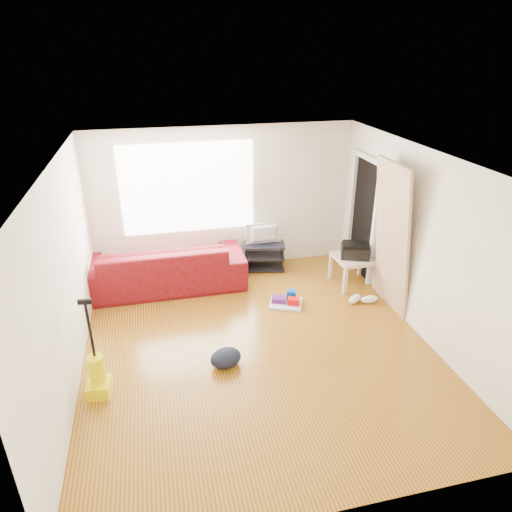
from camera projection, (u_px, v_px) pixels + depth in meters
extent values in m
cube|color=#693D0B|center=(258.00, 345.00, 6.14)|extent=(4.50, 5.00, 0.01)
cube|color=white|center=(258.00, 161.00, 5.08)|extent=(4.50, 5.00, 0.01)
cube|color=beige|center=(224.00, 200.00, 7.81)|extent=(4.50, 0.01, 2.50)
cube|color=beige|center=(335.00, 403.00, 3.40)|extent=(4.50, 0.01, 2.50)
cube|color=beige|center=(64.00, 281.00, 5.14)|extent=(0.01, 5.00, 2.50)
cube|color=beige|center=(422.00, 245.00, 6.07)|extent=(0.01, 5.00, 2.50)
cube|color=white|center=(188.00, 188.00, 7.57)|extent=(2.20, 0.01, 1.50)
cube|color=silver|center=(374.00, 229.00, 7.27)|extent=(0.06, 0.08, 2.00)
cube|color=silver|center=(351.00, 211.00, 8.07)|extent=(0.06, 0.08, 2.00)
cube|color=silver|center=(369.00, 158.00, 7.23)|extent=(0.06, 0.98, 0.08)
cube|color=black|center=(364.00, 219.00, 7.68)|extent=(0.01, 0.86, 1.98)
imported|color=#500502|center=(166.00, 286.00, 7.63)|extent=(2.62, 1.02, 0.76)
cube|color=black|center=(264.00, 267.00, 8.22)|extent=(0.76, 0.52, 0.02)
cube|color=black|center=(264.00, 256.00, 8.12)|extent=(0.76, 0.52, 0.02)
cube|color=black|center=(264.00, 245.00, 8.03)|extent=(0.76, 0.52, 0.02)
cylinder|color=black|center=(247.00, 261.00, 7.96)|extent=(0.02, 0.02, 0.48)
cylinder|color=black|center=(246.00, 253.00, 8.27)|extent=(0.02, 0.02, 0.48)
cylinder|color=black|center=(283.00, 260.00, 7.99)|extent=(0.02, 0.02, 0.48)
cylinder|color=black|center=(281.00, 252.00, 8.29)|extent=(0.02, 0.02, 0.48)
imported|color=black|center=(265.00, 234.00, 7.95)|extent=(0.64, 0.08, 0.37)
cube|color=#C3A88C|center=(354.00, 258.00, 7.50)|extent=(0.64, 0.64, 0.06)
cube|color=#C3A88C|center=(345.00, 282.00, 7.30)|extent=(0.06, 0.06, 0.45)
cube|color=#C3A88C|center=(331.00, 267.00, 7.79)|extent=(0.06, 0.06, 0.45)
cube|color=#C3A88C|center=(376.00, 277.00, 7.43)|extent=(0.06, 0.06, 0.45)
cube|color=#C3A88C|center=(360.00, 263.00, 7.92)|extent=(0.06, 0.06, 0.45)
cube|color=black|center=(355.00, 251.00, 7.45)|extent=(0.54, 0.48, 0.19)
cube|color=black|center=(356.00, 245.00, 7.40)|extent=(0.49, 0.43, 0.04)
cylinder|color=navy|center=(226.00, 287.00, 7.60)|extent=(0.38, 0.38, 0.32)
cylinder|color=white|center=(227.00, 275.00, 7.51)|extent=(0.13, 0.13, 0.12)
cube|color=silver|center=(286.00, 303.00, 7.08)|extent=(0.61, 0.55, 0.04)
cube|color=#C10908|center=(294.00, 301.00, 7.01)|extent=(0.21, 0.18, 0.10)
cube|color=#4D1868|center=(279.00, 299.00, 7.08)|extent=(0.26, 0.23, 0.08)
cube|color=#0742B5|center=(291.00, 294.00, 7.16)|extent=(0.17, 0.16, 0.14)
ellipsoid|color=black|center=(226.00, 365.00, 5.76)|extent=(0.50, 0.45, 0.22)
ellipsoid|color=white|center=(355.00, 299.00, 7.13)|extent=(0.31, 0.27, 0.12)
ellipsoid|color=white|center=(369.00, 299.00, 7.12)|extent=(0.29, 0.13, 0.12)
cube|color=#E2D400|center=(99.00, 387.00, 5.26)|extent=(0.28, 0.31, 0.16)
cylinder|color=#E2D400|center=(96.00, 368.00, 5.20)|extent=(0.18, 0.18, 0.32)
cylinder|color=black|center=(90.00, 331.00, 5.01)|extent=(0.03, 0.03, 0.68)
cube|color=black|center=(85.00, 302.00, 4.86)|extent=(0.15, 0.05, 0.05)
cube|color=tan|center=(383.00, 305.00, 7.07)|extent=(0.28, 0.90, 2.25)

